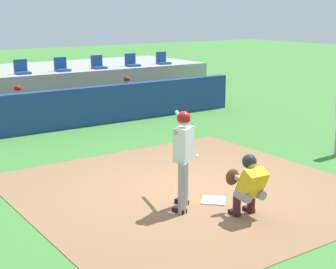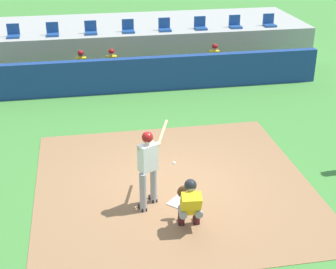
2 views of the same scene
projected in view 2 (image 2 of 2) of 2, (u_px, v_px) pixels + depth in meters
ground_plane at (173, 185)px, 11.84m from camera, size 80.00×80.00×0.00m
dirt_infield at (173, 185)px, 11.83m from camera, size 6.40×6.40×0.01m
home_plate at (180, 203)px, 11.11m from camera, size 0.62×0.62×0.02m
batter_at_plate at (149, 164)px, 10.61m from camera, size 0.85×1.28×1.80m
catcher_crouched at (190, 202)px, 10.08m from camera, size 0.50×1.71×1.13m
dugout_wall at (138, 75)px, 17.36m from camera, size 13.00×0.30×1.20m
dugout_bench at (135, 76)px, 18.41m from camera, size 11.80×0.44×0.45m
dugout_player_0 at (82, 68)px, 17.78m from camera, size 0.49×0.70×1.30m
dugout_player_1 at (112, 67)px, 17.95m from camera, size 0.49×0.70×1.30m
dugout_player_2 at (215, 61)px, 18.57m from camera, size 0.49×0.70×1.30m
stands_platform at (125, 40)px, 21.23m from camera, size 15.00×4.40×1.40m
stadium_seat_1 at (13, 33)px, 18.82m from camera, size 0.46×0.46×0.48m
stadium_seat_2 at (53, 32)px, 19.06m from camera, size 0.46×0.46×0.48m
stadium_seat_3 at (91, 30)px, 19.29m from camera, size 0.46×0.46×0.48m
stadium_seat_4 at (128, 29)px, 19.53m from camera, size 0.46×0.46×0.48m
stadium_seat_5 at (165, 27)px, 19.76m from camera, size 0.46×0.46×0.48m
stadium_seat_6 at (200, 26)px, 19.99m from camera, size 0.46×0.46×0.48m
stadium_seat_7 at (235, 24)px, 20.23m from camera, size 0.46×0.46×0.48m
stadium_seat_8 at (269, 23)px, 20.46m from camera, size 0.46×0.46×0.48m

